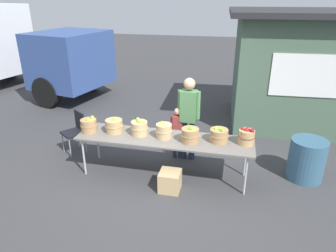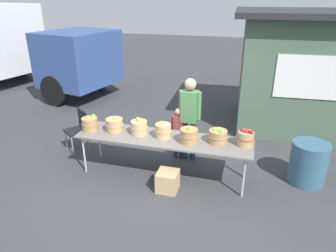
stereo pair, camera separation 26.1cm
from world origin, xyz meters
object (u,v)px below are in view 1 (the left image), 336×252
vendor_adult (189,113)px  child_customer (178,129)px  apple_basket_green_0 (89,125)px  apple_basket_green_5 (219,135)px  apple_basket_green_2 (139,127)px  apple_basket_green_3 (164,130)px  apple_basket_green_1 (114,126)px  produce_crate (170,181)px  apple_basket_red_0 (247,136)px  apple_basket_green_4 (190,135)px  folding_chair (76,129)px  trash_barrel (307,159)px  market_table (164,140)px

vendor_adult → child_customer: vendor_adult is taller
apple_basket_green_0 → apple_basket_green_5: 2.34m
apple_basket_green_0 → vendor_adult: vendor_adult is taller
apple_basket_green_0 → apple_basket_green_2: 0.94m
apple_basket_green_0 → apple_basket_green_3: (1.39, 0.05, 0.01)m
apple_basket_green_2 → apple_basket_green_1: bearing=179.5°
apple_basket_green_1 → produce_crate: (1.15, -0.49, -0.70)m
child_customer → apple_basket_red_0: bearing=148.9°
apple_basket_green_0 → apple_basket_red_0: apple_basket_red_0 is taller
apple_basket_green_3 → apple_basket_green_5: 0.95m
apple_basket_green_4 → vendor_adult: bearing=101.3°
apple_basket_green_0 → apple_basket_green_2: bearing=4.8°
child_customer → apple_basket_green_3: bearing=75.3°
apple_basket_green_4 → folding_chair: apple_basket_green_4 is taller
trash_barrel → apple_basket_green_1: bearing=-173.2°
apple_basket_green_0 → apple_basket_red_0: bearing=2.3°
vendor_adult → trash_barrel: vendor_adult is taller
apple_basket_green_3 → apple_basket_red_0: (1.40, 0.06, 0.01)m
apple_basket_green_3 → apple_basket_green_4: (0.47, -0.07, 0.00)m
child_customer → produce_crate: child_customer is taller
folding_chair → apple_basket_red_0: bearing=29.1°
trash_barrel → vendor_adult: bearing=173.2°
market_table → apple_basket_green_0: size_ratio=10.02×
apple_basket_green_2 → produce_crate: size_ratio=0.89×
apple_basket_green_1 → apple_basket_green_4: 1.42m
apple_basket_red_0 → child_customer: (-1.29, 0.62, -0.26)m
apple_basket_red_0 → child_customer: 1.46m
apple_basket_green_1 → apple_basket_green_4: (1.41, -0.10, 0.01)m
folding_chair → produce_crate: (2.20, -0.95, -0.33)m
child_customer → folding_chair: 2.12m
apple_basket_green_1 → apple_basket_green_0: bearing=-169.6°
apple_basket_green_2 → folding_chair: (-1.54, 0.46, -0.38)m
folding_chair → trash_barrel: bearing=35.7°
apple_basket_green_5 → apple_basket_red_0: bearing=1.5°
apple_basket_green_2 → produce_crate: (0.67, -0.49, -0.71)m
apple_basket_green_1 → folding_chair: 1.20m
market_table → apple_basket_green_3: bearing=126.0°
apple_basket_green_1 → apple_basket_green_3: (0.94, -0.03, 0.01)m
market_table → apple_basket_green_1: apple_basket_green_1 is taller
apple_basket_green_2 → apple_basket_green_5: bearing=0.8°
vendor_adult → produce_crate: bearing=89.3°
apple_basket_green_0 → child_customer: child_customer is taller
apple_basket_green_2 → vendor_adult: 1.03m
apple_basket_red_0 → apple_basket_green_5: bearing=-178.5°
child_customer → vendor_adult: bearing=179.5°
apple_basket_green_3 → apple_basket_green_0: bearing=-178.0°
apple_basket_green_0 → apple_basket_green_4: bearing=-0.6°
apple_basket_green_4 → child_customer: (-0.36, 0.75, -0.26)m
apple_basket_green_2 → apple_basket_red_0: 1.86m
vendor_adult → child_customer: size_ratio=1.55×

